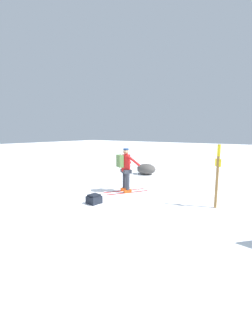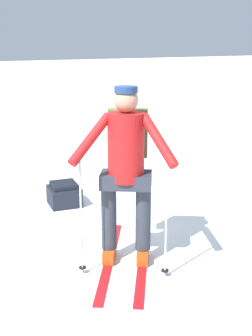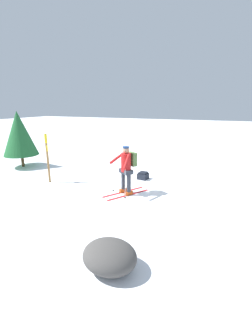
% 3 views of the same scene
% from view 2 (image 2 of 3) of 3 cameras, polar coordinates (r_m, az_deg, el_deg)
% --- Properties ---
extents(ground_plane, '(80.00, 80.00, 0.00)m').
position_cam_2_polar(ground_plane, '(5.26, -7.86, -8.62)').
color(ground_plane, white).
extents(skier, '(1.29, 1.71, 1.72)m').
position_cam_2_polar(skier, '(4.43, 0.03, 0.66)').
color(skier, red).
rests_on(skier, ground_plane).
extents(dropped_backpack, '(0.44, 0.45, 0.31)m').
position_cam_2_polar(dropped_backpack, '(6.24, -7.53, -3.22)').
color(dropped_backpack, black).
rests_on(dropped_backpack, ground_plane).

